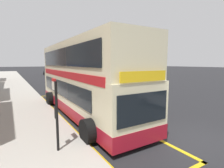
{
  "coord_description": "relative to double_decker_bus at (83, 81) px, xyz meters",
  "views": [
    {
      "loc": [
        -6.39,
        -4.0,
        3.17
      ],
      "look_at": [
        -0.56,
        5.68,
        1.78
      ],
      "focal_mm": 27.48,
      "sensor_mm": 36.0,
      "label": 1
    }
  ],
  "objects": [
    {
      "name": "pavement_near",
      "position": [
        -4.54,
        25.89,
        -2.0
      ],
      "size": [
        6.0,
        76.0,
        0.14
      ],
      "primitive_type": "cube",
      "color": "#A39E93",
      "rests_on": "ground"
    },
    {
      "name": "ground_plane",
      "position": [
        2.46,
        25.89,
        -2.07
      ],
      "size": [
        260.0,
        260.0,
        0.0
      ],
      "primitive_type": "plane",
      "color": "black"
    },
    {
      "name": "bus_stop_sign",
      "position": [
        -2.63,
        -4.21,
        -0.43
      ],
      "size": [
        0.09,
        0.51,
        2.5
      ],
      "color": "black",
      "rests_on": "pavement_near"
    },
    {
      "name": "double_decker_bus",
      "position": [
        0.0,
        0.0,
        0.0
      ],
      "size": [
        3.26,
        11.42,
        4.4
      ],
      "color": "beige",
      "rests_on": "ground"
    },
    {
      "name": "bus_bay_markings",
      "position": [
        -0.11,
        -0.01,
        -2.06
      ],
      "size": [
        2.86,
        14.62,
        0.01
      ],
      "color": "gold",
      "rests_on": "ground"
    },
    {
      "name": "parked_car_black_ahead",
      "position": [
        5.02,
        37.64,
        -1.27
      ],
      "size": [
        2.09,
        4.2,
        1.62
      ],
      "rotation": [
        0.0,
        0.0,
        -0.04
      ],
      "color": "black",
      "rests_on": "ground"
    }
  ]
}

